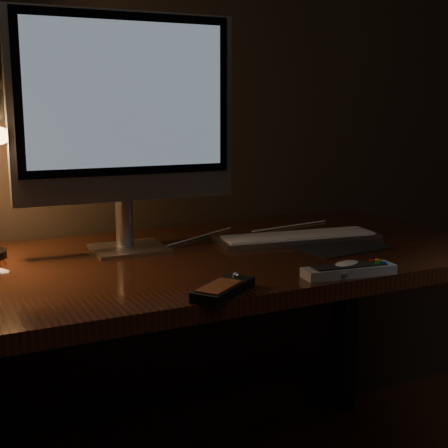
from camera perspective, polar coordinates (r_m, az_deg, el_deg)
name	(u,v)px	position (r m, az deg, el deg)	size (l,w,h in m)	color
desk	(184,296)	(1.70, -3.66, -6.57)	(1.60, 0.75, 0.75)	black
monitor	(126,113)	(1.63, -8.99, 10.04)	(0.58, 0.17, 0.61)	silver
keyboard	(298,237)	(1.79, 6.79, -1.19)	(0.47, 0.13, 0.02)	silver
mousepad	(336,246)	(1.73, 10.22, -1.97)	(0.24, 0.20, 0.00)	black
mouse	(347,269)	(1.45, 11.14, -4.10)	(0.11, 0.06, 0.02)	white
media_remote	(224,288)	(1.27, -0.04, -5.92)	(0.17, 0.15, 0.03)	black
tv_remote	(349,270)	(1.43, 11.35, -4.17)	(0.22, 0.08, 0.03)	gray
cable	(248,232)	(1.88, 2.22, -0.74)	(0.01, 0.01, 0.63)	white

